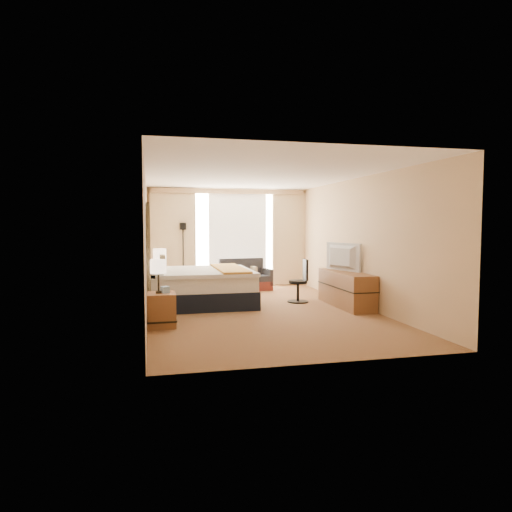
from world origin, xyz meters
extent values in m
cube|color=#521E17|center=(0.00, 0.00, 0.00)|extent=(4.20, 7.00, 0.02)
cube|color=white|center=(0.00, 0.00, 2.60)|extent=(4.20, 7.00, 0.02)
cube|color=tan|center=(0.00, 3.50, 1.30)|extent=(4.20, 0.02, 2.60)
cube|color=tan|center=(0.00, -3.50, 1.30)|extent=(4.20, 0.02, 2.60)
cube|color=tan|center=(-2.10, 0.00, 1.30)|extent=(0.02, 7.00, 2.60)
cube|color=tan|center=(2.10, 0.00, 1.30)|extent=(0.02, 7.00, 2.60)
cube|color=black|center=(-2.06, 0.20, 1.28)|extent=(0.06, 1.85, 1.50)
cube|color=brown|center=(-1.87, -1.05, 0.28)|extent=(0.45, 0.52, 0.55)
cube|color=brown|center=(-1.87, 1.45, 0.28)|extent=(0.45, 0.52, 0.55)
cube|color=brown|center=(1.83, 0.00, 0.35)|extent=(0.50, 1.80, 0.70)
cube|color=white|center=(0.25, 3.47, 1.32)|extent=(2.30, 0.02, 2.30)
cube|color=beige|center=(-1.45, 3.38, 1.27)|extent=(1.15, 0.09, 2.50)
cube|color=beige|center=(1.65, 3.38, 1.27)|extent=(0.90, 0.09, 2.50)
cube|color=white|center=(0.25, 3.43, 1.27)|extent=(1.55, 0.04, 2.50)
cube|color=tan|center=(0.00, 3.34, 2.52)|extent=(4.00, 0.16, 0.12)
cube|color=black|center=(-1.05, 0.85, 0.18)|extent=(2.14, 1.94, 0.36)
cube|color=white|center=(-1.05, 0.85, 0.51)|extent=(2.09, 1.88, 0.31)
cube|color=white|center=(-0.97, 0.85, 0.69)|extent=(1.96, 1.96, 0.07)
cube|color=gold|center=(-0.42, 0.85, 0.74)|extent=(0.56, 1.96, 0.04)
cube|color=white|center=(-1.94, 0.38, 0.81)|extent=(0.29, 0.79, 0.18)
cube|color=white|center=(-1.94, 1.32, 0.81)|extent=(0.29, 0.79, 0.18)
cube|color=beige|center=(-1.79, 0.85, 0.86)|extent=(0.10, 0.43, 0.37)
cube|color=maroon|center=(0.28, 2.65, 0.11)|extent=(1.35, 0.86, 0.23)
cube|color=#2B2B2F|center=(0.29, 2.60, 0.30)|extent=(1.24, 0.71, 0.14)
cube|color=#2B2B2F|center=(0.24, 2.92, 0.54)|extent=(1.18, 0.30, 0.50)
cube|color=#2B2B2F|center=(-0.30, 2.56, 0.33)|extent=(0.19, 0.68, 0.41)
cube|color=#2B2B2F|center=(0.86, 2.74, 0.33)|extent=(0.19, 0.68, 0.41)
cube|color=beige|center=(0.51, 2.64, 0.45)|extent=(0.12, 0.32, 0.29)
cube|color=black|center=(-1.21, 3.30, 0.01)|extent=(0.21, 0.21, 0.02)
cylinder|color=black|center=(-1.21, 3.30, 0.78)|extent=(0.03, 0.03, 1.51)
cube|color=black|center=(-1.21, 3.30, 1.61)|extent=(0.16, 0.16, 0.18)
cylinder|color=black|center=(1.03, 0.66, 0.01)|extent=(0.45, 0.45, 0.03)
cylinder|color=black|center=(1.03, 0.66, 0.23)|extent=(0.05, 0.05, 0.40)
cylinder|color=black|center=(1.03, 0.66, 0.44)|extent=(0.39, 0.39, 0.06)
cube|color=black|center=(1.18, 0.64, 0.70)|extent=(0.09, 0.36, 0.45)
cube|color=black|center=(-1.91, -1.06, 0.57)|extent=(0.09, 0.09, 0.04)
cylinder|color=black|center=(-1.91, -1.06, 0.75)|extent=(0.03, 0.03, 0.32)
cylinder|color=beige|center=(-1.91, -1.06, 0.98)|extent=(0.26, 0.26, 0.22)
cube|color=black|center=(-1.84, 1.52, 0.57)|extent=(0.10, 0.10, 0.04)
cylinder|color=black|center=(-1.84, 1.52, 0.76)|extent=(0.03, 0.03, 0.35)
cylinder|color=beige|center=(-1.84, 1.52, 1.01)|extent=(0.28, 0.28, 0.24)
cube|color=#97BFEA|center=(-1.81, -1.06, 0.60)|extent=(0.15, 0.15, 0.11)
cube|color=black|center=(-1.76, 1.61, 0.58)|extent=(0.19, 0.17, 0.06)
imported|color=black|center=(1.78, 0.23, 0.99)|extent=(0.44, 0.99, 0.58)
camera|label=1|loc=(-2.03, -8.53, 1.66)|focal=32.00mm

